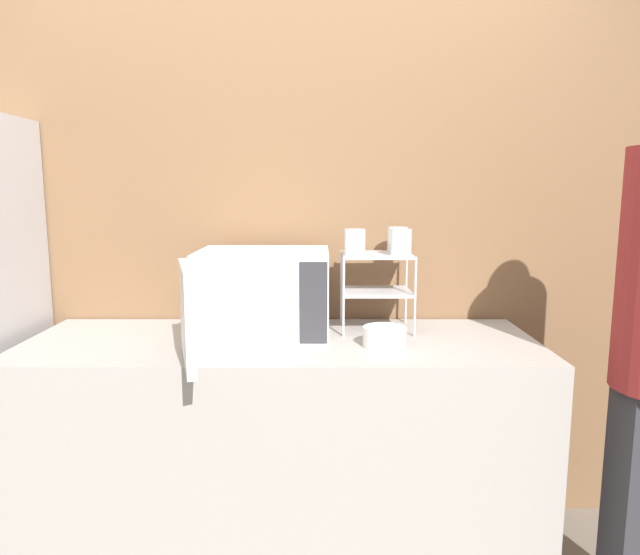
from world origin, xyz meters
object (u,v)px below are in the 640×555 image
glass_back_right (396,239)px  bowl (383,337)px  glass_front_left (353,242)px  glass_front_right (399,242)px  dish_rack (375,275)px  microwave (259,294)px

glass_back_right → bowl: glass_back_right is taller
glass_front_left → glass_back_right: bearing=35.1°
glass_front_left → bowl: size_ratio=0.65×
glass_front_right → dish_rack: bearing=141.4°
microwave → glass_front_left: bearing=8.0°
glass_front_left → dish_rack: bearing=33.9°
dish_rack → bowl: dish_rack is taller
glass_front_left → glass_front_right: same height
glass_front_left → glass_back_right: 0.23m
microwave → dish_rack: size_ratio=2.48×
microwave → bowl: size_ratio=4.86×
microwave → glass_back_right: (0.55, 0.18, 0.20)m
bowl → glass_front_left: bearing=117.0°
glass_front_right → bowl: bearing=-112.5°
glass_front_left → glass_front_right: size_ratio=1.00×
microwave → glass_back_right: glass_back_right is taller
bowl → glass_front_right: bearing=67.5°
microwave → dish_rack: bearing=14.0°
dish_rack → glass_front_left: 0.18m
dish_rack → glass_back_right: (0.09, 0.07, 0.14)m
glass_front_left → glass_back_right: (0.18, 0.13, 0.00)m
microwave → glass_front_left: glass_front_left is taller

